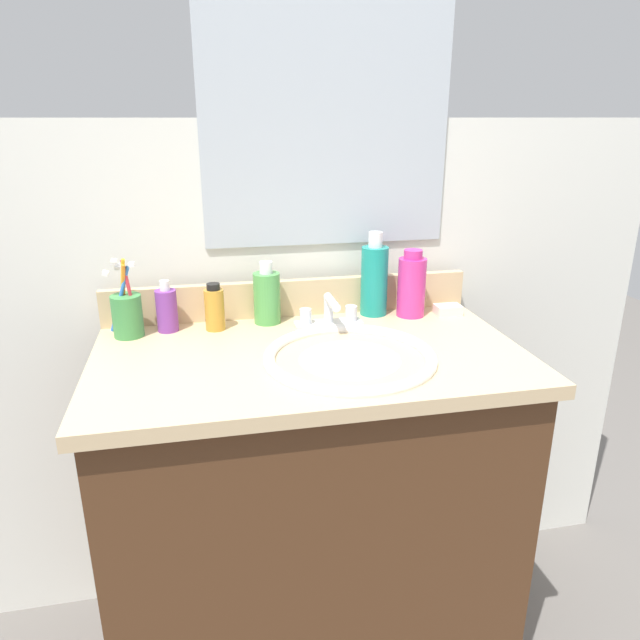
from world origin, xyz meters
TOP-DOWN VIEW (x-y plane):
  - vanity_cabinet at (0.00, 0.00)m, footprint 0.87×0.48m
  - countertop at (0.00, 0.00)m, footprint 0.91×0.52m
  - backsplash at (0.00, 0.25)m, footprint 0.91×0.02m
  - back_wall at (0.00, 0.31)m, footprint 2.01×0.04m
  - mirror_panel at (0.10, 0.29)m, footprint 0.60×0.01m
  - sink_basin at (0.07, -0.06)m, footprint 0.36×0.36m
  - faucet at (0.07, 0.14)m, footprint 0.16×0.10m
  - bottle_oil_amber at (-0.19, 0.18)m, footprint 0.05×0.05m
  - bottle_toner_green at (-0.06, 0.21)m, footprint 0.06×0.06m
  - bottle_cream_purple at (-0.30, 0.20)m, footprint 0.05×0.05m
  - bottle_mouthwash_teal at (0.21, 0.22)m, footprint 0.07×0.07m
  - bottle_soap_pink at (0.29, 0.19)m, footprint 0.07×0.07m
  - cup_green at (-0.38, 0.18)m, footprint 0.08×0.08m
  - soap_bar at (0.39, 0.17)m, footprint 0.06×0.04m

SIDE VIEW (x-z plane):
  - vanity_cabinet at x=0.00m, z-range 0.00..0.80m
  - back_wall at x=0.00m, z-range 0.00..1.30m
  - sink_basin at x=0.07m, z-range 0.75..0.86m
  - countertop at x=0.00m, z-range 0.80..0.83m
  - soap_bar at x=0.39m, z-range 0.83..0.85m
  - faucet at x=0.07m, z-range 0.82..0.90m
  - backsplash at x=0.00m, z-range 0.83..0.92m
  - bottle_cream_purple at x=-0.30m, z-range 0.82..0.94m
  - bottle_oil_amber at x=-0.19m, z-range 0.83..0.94m
  - cup_green at x=-0.38m, z-range 0.79..0.98m
  - bottle_toner_green at x=-0.06m, z-range 0.82..0.97m
  - bottle_soap_pink at x=0.29m, z-range 0.83..0.99m
  - bottle_mouthwash_teal at x=0.21m, z-range 0.82..1.03m
  - mirror_panel at x=0.10m, z-range 1.00..1.56m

